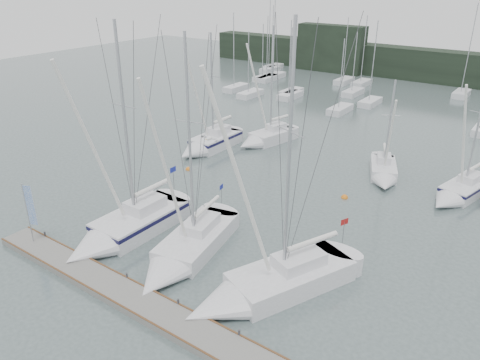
# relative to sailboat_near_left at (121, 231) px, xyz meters

# --- Properties ---
(ground) EXTENTS (160.00, 160.00, 0.00)m
(ground) POSITION_rel_sailboat_near_left_xyz_m (6.00, 0.98, -0.66)
(ground) COLOR #485857
(ground) RESTS_ON ground
(dock) EXTENTS (24.00, 2.00, 0.40)m
(dock) POSITION_rel_sailboat_near_left_xyz_m (6.00, -4.02, -0.46)
(dock) COLOR slate
(dock) RESTS_ON ground
(far_treeline) EXTENTS (90.00, 4.00, 5.00)m
(far_treeline) POSITION_rel_sailboat_near_left_xyz_m (6.00, 62.98, 1.84)
(far_treeline) COLOR black
(far_treeline) RESTS_ON ground
(far_building_left) EXTENTS (12.00, 3.00, 8.00)m
(far_building_left) POSITION_rel_sailboat_near_left_xyz_m (-14.00, 60.98, 3.34)
(far_building_left) COLOR black
(far_building_left) RESTS_ON ground
(mast_forest) EXTENTS (57.37, 27.08, 14.89)m
(mast_forest) POSITION_rel_sailboat_near_left_xyz_m (0.76, 45.52, -0.19)
(mast_forest) COLOR silver
(mast_forest) RESTS_ON ground
(sailboat_near_left) EXTENTS (3.24, 9.93, 15.19)m
(sailboat_near_left) POSITION_rel_sailboat_near_left_xyz_m (0.00, 0.00, 0.00)
(sailboat_near_left) COLOR silver
(sailboat_near_left) RESTS_ON ground
(sailboat_near_center) EXTENTS (4.82, 10.22, 14.74)m
(sailboat_near_center) POSITION_rel_sailboat_near_left_xyz_m (5.14, 0.34, -0.14)
(sailboat_near_center) COLOR silver
(sailboat_near_center) RESTS_ON ground
(sailboat_near_right) EXTENTS (6.93, 10.63, 15.94)m
(sailboat_near_right) POSITION_rel_sailboat_near_left_xyz_m (10.96, 0.24, -0.07)
(sailboat_near_right) COLOR silver
(sailboat_near_right) RESTS_ON ground
(sailboat_mid_a) EXTENTS (2.74, 8.09, 12.24)m
(sailboat_mid_a) POSITION_rel_sailboat_near_left_xyz_m (-6.13, 16.65, -0.01)
(sailboat_mid_a) COLOR silver
(sailboat_mid_a) RESTS_ON ground
(sailboat_mid_b) EXTENTS (3.94, 7.47, 12.60)m
(sailboat_mid_b) POSITION_rel_sailboat_near_left_xyz_m (-2.59, 21.61, -0.09)
(sailboat_mid_b) COLOR silver
(sailboat_mid_b) RESTS_ON ground
(sailboat_mid_c) EXTENTS (4.39, 6.73, 9.16)m
(sailboat_mid_c) POSITION_rel_sailboat_near_left_xyz_m (10.86, 20.01, -0.16)
(sailboat_mid_c) COLOR silver
(sailboat_mid_c) RESTS_ON ground
(sailboat_mid_d) EXTENTS (3.99, 7.77, 11.53)m
(sailboat_mid_d) POSITION_rel_sailboat_near_left_xyz_m (17.01, 19.77, -0.12)
(sailboat_mid_d) COLOR silver
(sailboat_mid_d) RESTS_ON ground
(buoy_b) EXTENTS (0.56, 0.56, 0.56)m
(buoy_b) POSITION_rel_sailboat_near_left_xyz_m (9.63, 14.70, -0.66)
(buoy_b) COLOR orange
(buoy_b) RESTS_ON ground
(buoy_c) EXTENTS (0.51, 0.51, 0.51)m
(buoy_c) POSITION_rel_sailboat_near_left_xyz_m (-4.39, 11.80, -0.66)
(buoy_c) COLOR orange
(buoy_c) RESTS_ON ground
(dock_banner) EXTENTS (0.59, 0.28, 4.14)m
(dock_banner) POSITION_rel_sailboat_near_left_xyz_m (-3.83, -3.84, 2.19)
(dock_banner) COLOR #A8AAB0
(dock_banner) RESTS_ON dock
(seagull) EXTENTS (0.95, 0.43, 0.19)m
(seagull) POSITION_rel_sailboat_near_left_xyz_m (8.56, -0.77, 8.51)
(seagull) COLOR white
(seagull) RESTS_ON ground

